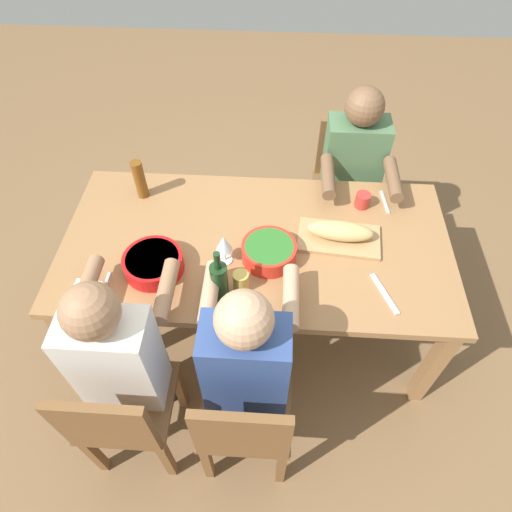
# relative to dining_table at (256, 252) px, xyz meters

# --- Properties ---
(ground_plane) EXTENTS (8.00, 8.00, 0.00)m
(ground_plane) POSITION_rel_dining_table_xyz_m (0.00, 0.00, -0.66)
(ground_plane) COLOR brown
(dining_table) EXTENTS (1.92, 0.96, 0.74)m
(dining_table) POSITION_rel_dining_table_xyz_m (0.00, 0.00, 0.00)
(dining_table) COLOR #9E7044
(dining_table) RESTS_ON ground_plane
(chair_far_center) EXTENTS (0.40, 0.40, 0.85)m
(chair_far_center) POSITION_rel_dining_table_xyz_m (0.00, 0.80, -0.18)
(chair_far_center) COLOR brown
(chair_far_center) RESTS_ON ground_plane
(diner_far_center) EXTENTS (0.41, 0.53, 1.20)m
(diner_far_center) POSITION_rel_dining_table_xyz_m (-0.00, 0.62, 0.04)
(diner_far_center) COLOR #2D2D38
(diner_far_center) RESTS_ON ground_plane
(chair_near_left) EXTENTS (0.40, 0.40, 0.85)m
(chair_near_left) POSITION_rel_dining_table_xyz_m (-0.53, -0.80, -0.18)
(chair_near_left) COLOR brown
(chair_near_left) RESTS_ON ground_plane
(diner_near_left) EXTENTS (0.41, 0.53, 1.20)m
(diner_near_left) POSITION_rel_dining_table_xyz_m (-0.53, -0.62, 0.04)
(diner_near_left) COLOR #2D2D38
(diner_near_left) RESTS_ON ground_plane
(chair_far_right) EXTENTS (0.40, 0.40, 0.85)m
(chair_far_right) POSITION_rel_dining_table_xyz_m (0.53, 0.80, -0.18)
(chair_far_right) COLOR brown
(chair_far_right) RESTS_ON ground_plane
(diner_far_right) EXTENTS (0.41, 0.53, 1.20)m
(diner_far_right) POSITION_rel_dining_table_xyz_m (0.53, 0.62, 0.04)
(diner_far_right) COLOR #2D2D38
(diner_far_right) RESTS_ON ground_plane
(serving_bowl_pasta) EXTENTS (0.28, 0.28, 0.08)m
(serving_bowl_pasta) POSITION_rel_dining_table_xyz_m (0.46, 0.20, 0.13)
(serving_bowl_pasta) COLOR red
(serving_bowl_pasta) RESTS_ON dining_table
(serving_bowl_greens) EXTENTS (0.26, 0.26, 0.09)m
(serving_bowl_greens) POSITION_rel_dining_table_xyz_m (-0.07, 0.10, 0.13)
(serving_bowl_greens) COLOR red
(serving_bowl_greens) RESTS_ON dining_table
(cutting_board) EXTENTS (0.42, 0.26, 0.02)m
(cutting_board) POSITION_rel_dining_table_xyz_m (-0.41, -0.04, 0.09)
(cutting_board) COLOR tan
(cutting_board) RESTS_ON dining_table
(bread_loaf) EXTENTS (0.33, 0.14, 0.09)m
(bread_loaf) POSITION_rel_dining_table_xyz_m (-0.41, -0.04, 0.14)
(bread_loaf) COLOR tan
(bread_loaf) RESTS_ON cutting_board
(wine_bottle) EXTENTS (0.08, 0.08, 0.29)m
(wine_bottle) POSITION_rel_dining_table_xyz_m (0.14, 0.33, 0.19)
(wine_bottle) COLOR #193819
(wine_bottle) RESTS_ON dining_table
(beer_bottle) EXTENTS (0.06, 0.06, 0.22)m
(beer_bottle) POSITION_rel_dining_table_xyz_m (0.63, -0.30, 0.19)
(beer_bottle) COLOR brown
(beer_bottle) RESTS_ON dining_table
(wine_glass) EXTENTS (0.08, 0.08, 0.17)m
(wine_glass) POSITION_rel_dining_table_xyz_m (0.14, 0.13, 0.19)
(wine_glass) COLOR silver
(wine_glass) RESTS_ON dining_table
(cup_far_center) EXTENTS (0.07, 0.07, 0.10)m
(cup_far_center) POSITION_rel_dining_table_xyz_m (0.05, 0.28, 0.13)
(cup_far_center) COLOR gold
(cup_far_center) RESTS_ON dining_table
(cup_near_left) EXTENTS (0.08, 0.08, 0.08)m
(cup_near_left) POSITION_rel_dining_table_xyz_m (-0.54, -0.29, 0.12)
(cup_near_left) COLOR red
(cup_near_left) RESTS_ON dining_table
(fork_near_left) EXTENTS (0.03, 0.17, 0.01)m
(fork_near_left) POSITION_rel_dining_table_xyz_m (-0.67, -0.32, 0.08)
(fork_near_left) COLOR silver
(fork_near_left) RESTS_ON dining_table
(fork_far_right) EXTENTS (0.02, 0.17, 0.01)m
(fork_far_right) POSITION_rel_dining_table_xyz_m (0.67, 0.32, 0.08)
(fork_far_right) COLOR silver
(fork_far_right) RESTS_ON dining_table
(carving_knife) EXTENTS (0.11, 0.22, 0.01)m
(carving_knife) POSITION_rel_dining_table_xyz_m (-0.59, 0.28, 0.08)
(carving_knife) COLOR silver
(carving_knife) RESTS_ON dining_table
(napkin_stack) EXTENTS (0.15, 0.15, 0.02)m
(napkin_stack) POSITION_rel_dining_table_xyz_m (0.73, 0.37, 0.09)
(napkin_stack) COLOR white
(napkin_stack) RESTS_ON dining_table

